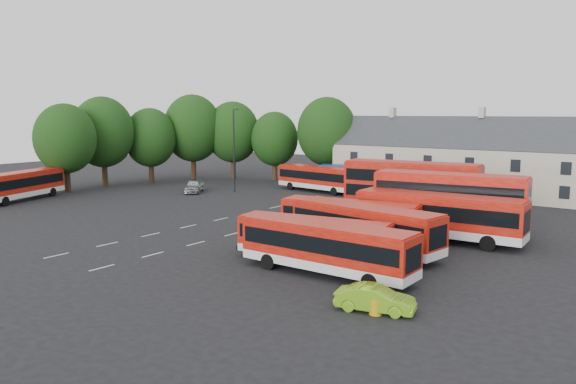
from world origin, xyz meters
name	(u,v)px	position (x,y,z in m)	size (l,w,h in m)	color
ground	(205,223)	(0.00, 0.00, 0.00)	(140.00, 140.00, 0.00)	black
lane_markings	(242,222)	(2.50, 2.00, 0.01)	(5.15, 33.80, 0.01)	beige
treeline	(196,133)	(-20.74, 19.36, 6.68)	(29.92, 32.59, 12.01)	black
terrace_houses	(480,162)	(14.00, 30.00, 3.86)	(35.70, 7.13, 10.06)	beige
bus_row_a	(327,244)	(17.00, -7.10, 1.85)	(10.89, 2.59, 3.08)	silver
bus_row_b	(313,236)	(14.70, -5.10, 1.69)	(10.16, 3.93, 2.80)	silver
bus_row_c	(365,224)	(16.10, -0.88, 1.92)	(11.56, 4.34, 3.19)	silver
bus_row_d	(349,216)	(13.35, 1.81, 1.76)	(10.63, 4.06, 2.94)	silver
bus_row_e	(439,213)	(18.88, 5.40, 2.09)	(12.45, 3.49, 3.48)	silver
bus_dd_south	(449,199)	(18.56, 8.36, 2.72)	(11.87, 4.04, 4.77)	silver
bus_dd_north	(411,185)	(13.08, 13.46, 2.86)	(12.50, 4.21, 5.02)	silver
bus_west	(20,183)	(-24.81, -2.99, 1.88)	(6.09, 11.25, 3.12)	silver
bus_north	(318,177)	(-2.68, 21.84, 1.83)	(11.01, 3.80, 3.05)	silver
box_truck	(334,176)	(-1.64, 23.79, 1.77)	(7.52, 3.75, 3.15)	black
silver_car	(194,186)	(-14.19, 12.51, 0.77)	(1.82, 4.52, 1.54)	#A7AAAF
lime_car	(375,299)	(22.14, -10.85, 0.63)	(1.34, 3.83, 1.26)	#77B61C
grit_bin	(376,306)	(22.36, -11.19, 0.39)	(0.63, 0.63, 0.79)	#CF940C
lamppost	(234,148)	(-10.48, 15.61, 5.29)	(0.69, 0.38, 9.91)	black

